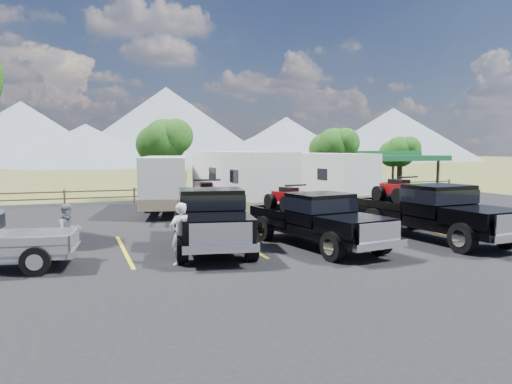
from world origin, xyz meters
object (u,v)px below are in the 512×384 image
object	(u,v)px
rig_left	(210,216)
trailer_right	(321,180)
person_a	(180,234)
pavilion	(385,157)
rig_center	(316,218)
trailer_left	(165,184)
person_b	(68,232)
rig_right	(433,210)
trailer_center	(241,183)

from	to	relation	value
rig_left	trailer_right	world-z (taller)	trailer_right
rig_left	person_a	world-z (taller)	rig_left
pavilion	trailer_right	world-z (taller)	pavilion
rig_center	pavilion	bearing A→B (deg)	38.89
rig_left	trailer_left	distance (m)	9.64
trailer_right	trailer_left	bearing A→B (deg)	161.06
rig_left	person_b	xyz separation A→B (m)	(-4.51, -0.33, -0.23)
rig_right	person_a	size ratio (longest dim) A/B	3.87
rig_center	rig_right	world-z (taller)	rig_right
rig_center	rig_right	xyz separation A→B (m)	(4.68, -0.25, 0.10)
person_b	rig_left	bearing A→B (deg)	-28.86
trailer_right	pavilion	bearing A→B (deg)	28.43
rig_center	trailer_right	size ratio (longest dim) A/B	0.72
rig_left	trailer_center	distance (m)	7.41
trailer_center	person_a	world-z (taller)	trailer_center
pavilion	trailer_center	distance (m)	14.58
rig_right	trailer_left	bearing A→B (deg)	120.16
rig_center	person_a	distance (m)	5.01
trailer_right	person_a	world-z (taller)	trailer_right
rig_center	trailer_left	distance (m)	11.26
rig_right	trailer_right	world-z (taller)	trailer_right
rig_left	trailer_right	bearing A→B (deg)	53.50
rig_left	person_b	size ratio (longest dim) A/B	4.12
trailer_left	trailer_right	distance (m)	8.33
person_a	rig_center	bearing A→B (deg)	169.04
trailer_left	rig_center	bearing A→B (deg)	-60.29
rig_left	trailer_center	world-z (taller)	trailer_center
pavilion	rig_center	distance (m)	19.42
pavilion	person_b	xyz separation A→B (m)	(-20.68, -13.71, -1.90)
rig_right	person_a	xyz separation A→B (m)	(-9.57, -0.82, -0.19)
trailer_center	trailer_right	distance (m)	5.15
person_b	rig_center	bearing A→B (deg)	-38.94
pavilion	rig_left	bearing A→B (deg)	-140.41
trailer_right	rig_left	bearing A→B (deg)	-143.23
trailer_center	rig_left	bearing A→B (deg)	-122.95
rig_left	trailer_center	size ratio (longest dim) A/B	0.76
pavilion	rig_left	xyz separation A→B (m)	(-16.17, -13.37, -1.67)
rig_left	rig_right	distance (m)	8.20
pavilion	trailer_left	distance (m)	16.48
trailer_right	person_a	xyz separation A→B (m)	(-9.79, -10.07, -0.72)
trailer_center	trailer_right	xyz separation A→B (m)	(5.00, 1.24, -0.05)
pavilion	trailer_right	distance (m)	9.68
trailer_left	trailer_center	world-z (taller)	trailer_center
trailer_center	person_a	distance (m)	10.07
rig_center	trailer_right	world-z (taller)	trailer_right
rig_left	rig_center	bearing A→B (deg)	-8.55
trailer_center	trailer_right	world-z (taller)	trailer_center
rig_left	person_a	size ratio (longest dim) A/B	3.87
person_a	person_b	size ratio (longest dim) A/B	1.06
trailer_center	trailer_left	bearing A→B (deg)	129.67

